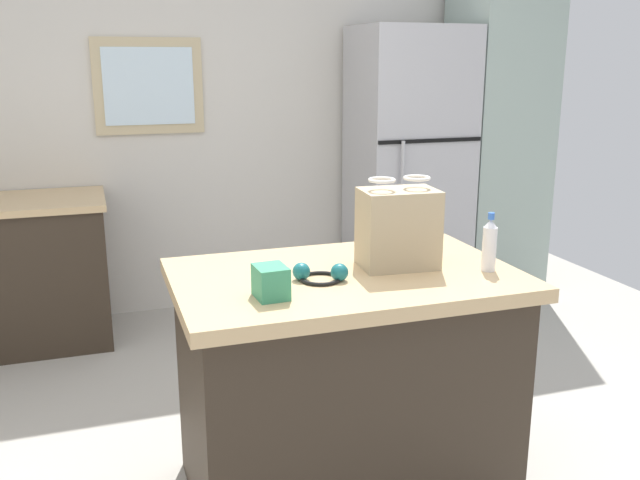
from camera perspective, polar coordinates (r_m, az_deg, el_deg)
back_wall at (r=4.75m, az=-9.00°, el=10.35°), size 4.83×0.13×2.65m
kitchen_island at (r=2.74m, az=2.04°, el=-11.69°), size 1.27×0.82×0.91m
refrigerator at (r=4.81m, az=7.24°, el=5.83°), size 0.74×0.66×1.88m
tall_cabinet at (r=5.12m, az=14.31°, el=8.00°), size 0.60×0.59×2.23m
shopping_bag at (r=2.62m, az=6.44°, el=1.01°), size 0.30×0.22×0.34m
small_box at (r=2.29m, az=-4.07°, el=-3.46°), size 0.11×0.13×0.11m
bottle at (r=2.64m, az=13.76°, el=-0.41°), size 0.05×0.05×0.22m
ear_defenders at (r=2.47m, az=0.03°, el=-2.84°), size 0.20×0.20×0.06m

